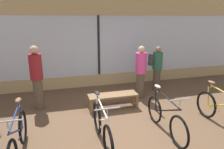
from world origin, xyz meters
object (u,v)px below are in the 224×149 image
Objects in this scene: bicycle_far_left at (18,139)px; customer_by_window at (141,71)px; bicycle_far_right at (222,112)px; customer_mid_floor at (157,67)px; bicycle_left at (102,128)px; customer_near_rack at (37,76)px; display_bench at (113,97)px; bicycle_right at (165,117)px.

customer_by_window is at bearing 33.15° from bicycle_far_left.
customer_by_window is at bearing 117.01° from bicycle_far_right.
customer_by_window reaches higher than customer_mid_floor.
bicycle_far_right is (2.88, -0.04, -0.01)m from bicycle_left.
bicycle_far_right is 2.54m from customer_by_window.
customer_near_rack is 1.15× the size of customer_mid_floor.
customer_near_rack is at bearing 165.37° from display_bench.
customer_mid_floor reaches higher than display_bench.
bicycle_right is 1.42m from bicycle_far_right.
bicycle_far_left is at bearing 179.00° from bicycle_left.
display_bench is 0.77× the size of customer_near_rack.
customer_mid_floor reaches higher than bicycle_far_left.
display_bench is (2.23, 1.60, -0.04)m from bicycle_far_left.
customer_near_rack is (0.20, 2.13, 0.57)m from bicycle_far_left.
customer_near_rack is (-2.82, 2.06, 0.58)m from bicycle_right.
customer_mid_floor is (4.13, 2.67, 0.45)m from bicycle_far_left.
bicycle_far_left reaches higher than bicycle_right.
bicycle_left is 2.88m from bicycle_far_right.
customer_mid_floor is (0.83, 0.51, -0.04)m from customer_by_window.
display_bench is 2.19m from customer_near_rack.
customer_by_window is at bearing 27.61° from display_bench.
bicycle_far_left is 4.93m from customer_mid_floor.
display_bench is 0.83× the size of customer_by_window.
bicycle_far_right is (4.43, -0.06, -0.01)m from bicycle_far_left.
bicycle_right is at bearing -113.11° from customer_mid_floor.
bicycle_left is 1.03× the size of customer_by_window.
customer_near_rack reaches higher than display_bench.
bicycle_far_left is 1.13× the size of customer_mid_floor.
display_bench is at bearing 117.24° from bicycle_right.
customer_mid_floor is (3.93, 0.54, -0.12)m from customer_near_rack.
bicycle_left is 3.76m from customer_mid_floor.
bicycle_far_left is at bearing -147.12° from customer_mid_floor.
bicycle_far_left is 3.97m from customer_by_window.
display_bench is at bearing 35.59° from bicycle_far_left.
display_bench is 0.89× the size of customer_mid_floor.
customer_by_window is (1.75, 2.18, 0.49)m from bicycle_left.
bicycle_left is at bearing -176.27° from bicycle_right.
customer_near_rack reaches higher than bicycle_far_left.
bicycle_far_left is 1.00× the size of bicycle_far_right.
bicycle_left reaches higher than bicycle_far_right.
bicycle_far_left is at bearing -146.85° from customer_by_window.
bicycle_far_right is 2.79m from customer_mid_floor.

